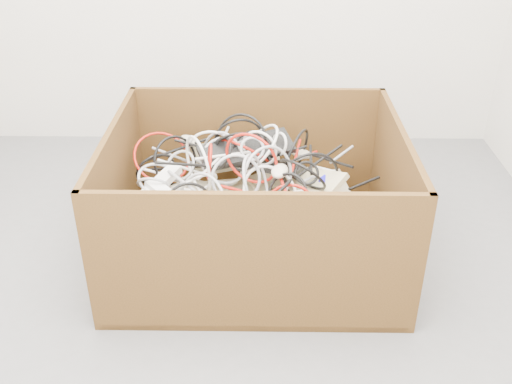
{
  "coord_description": "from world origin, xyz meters",
  "views": [
    {
      "loc": [
        0.15,
        -1.83,
        1.54
      ],
      "look_at": [
        0.12,
        0.31,
        0.3
      ],
      "focal_mm": 41.61,
      "sensor_mm": 36.0,
      "label": 1
    }
  ],
  "objects_px": {
    "cardboard_box": "(252,225)",
    "power_strip_right": "(174,203)",
    "vga_plug": "(326,180)",
    "power_strip_left": "(155,188)"
  },
  "relations": [
    {
      "from": "vga_plug",
      "to": "cardboard_box",
      "type": "bearing_deg",
      "value": -133.4
    },
    {
      "from": "power_strip_left",
      "to": "vga_plug",
      "type": "height_order",
      "value": "power_strip_left"
    },
    {
      "from": "power_strip_left",
      "to": "vga_plug",
      "type": "distance_m",
      "value": 0.7
    },
    {
      "from": "power_strip_right",
      "to": "vga_plug",
      "type": "height_order",
      "value": "power_strip_right"
    },
    {
      "from": "power_strip_right",
      "to": "cardboard_box",
      "type": "bearing_deg",
      "value": 67.25
    },
    {
      "from": "power_strip_left",
      "to": "power_strip_right",
      "type": "relative_size",
      "value": 0.95
    },
    {
      "from": "power_strip_left",
      "to": "vga_plug",
      "type": "bearing_deg",
      "value": -49.28
    },
    {
      "from": "cardboard_box",
      "to": "vga_plug",
      "type": "xyz_separation_m",
      "value": [
        0.3,
        0.03,
        0.2
      ]
    },
    {
      "from": "cardboard_box",
      "to": "power_strip_left",
      "type": "bearing_deg",
      "value": -171.9
    },
    {
      "from": "cardboard_box",
      "to": "power_strip_right",
      "type": "height_order",
      "value": "cardboard_box"
    }
  ]
}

